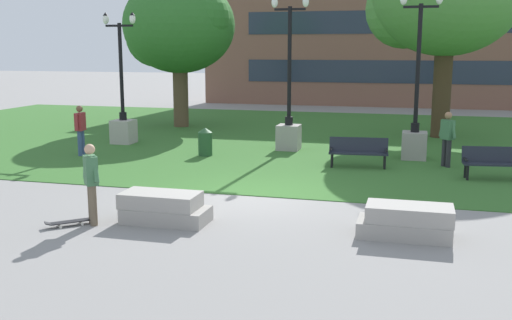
% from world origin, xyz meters
% --- Properties ---
extents(ground_plane, '(140.00, 140.00, 0.00)m').
position_xyz_m(ground_plane, '(0.00, 0.00, 0.00)').
color(ground_plane, gray).
extents(grass_lawn, '(40.00, 20.00, 0.02)m').
position_xyz_m(grass_lawn, '(0.00, 10.00, 0.01)').
color(grass_lawn, '#336628').
rests_on(grass_lawn, ground).
extents(concrete_block_center, '(1.85, 0.90, 0.64)m').
position_xyz_m(concrete_block_center, '(-1.21, -2.65, 0.31)').
color(concrete_block_center, '#9E9991').
rests_on(concrete_block_center, ground).
extents(concrete_block_left, '(1.82, 0.90, 0.64)m').
position_xyz_m(concrete_block_left, '(3.79, -2.37, 0.31)').
color(concrete_block_left, '#9E9991').
rests_on(concrete_block_left, ground).
extents(person_skateboarder, '(0.61, 0.48, 1.71)m').
position_xyz_m(person_skateboarder, '(-2.58, -3.19, 0.96)').
color(person_skateboarder, brown).
rests_on(person_skateboarder, ground).
extents(skateboard, '(0.88, 0.84, 0.14)m').
position_xyz_m(skateboard, '(-3.00, -3.40, 0.09)').
color(skateboard, black).
rests_on(skateboard, ground).
extents(park_bench_near_left, '(1.84, 0.68, 0.90)m').
position_xyz_m(park_bench_near_left, '(2.21, 4.40, 0.54)').
color(park_bench_near_left, '#1E232D').
rests_on(park_bench_near_left, grass_lawn).
extents(park_bench_near_right, '(1.86, 0.78, 0.90)m').
position_xyz_m(park_bench_near_right, '(6.10, 3.62, 0.54)').
color(park_bench_near_right, '#1E232D').
rests_on(park_bench_near_right, grass_lawn).
extents(lamp_post_right, '(1.32, 0.80, 5.45)m').
position_xyz_m(lamp_post_right, '(-0.52, 6.95, 1.11)').
color(lamp_post_right, gray).
rests_on(lamp_post_right, grass_lawn).
extents(lamp_post_left, '(1.32, 0.80, 5.41)m').
position_xyz_m(lamp_post_left, '(3.87, 6.23, 1.11)').
color(lamp_post_left, gray).
rests_on(lamp_post_left, grass_lawn).
extents(lamp_post_center, '(1.32, 0.80, 4.94)m').
position_xyz_m(lamp_post_center, '(-6.99, 6.77, 1.03)').
color(lamp_post_center, '#ADA89E').
rests_on(lamp_post_center, grass_lawn).
extents(tree_far_left, '(5.36, 5.10, 6.81)m').
position_xyz_m(tree_far_left, '(-6.82, 12.10, 4.59)').
color(tree_far_left, brown).
rests_on(tree_far_left, grass_lawn).
extents(trash_bin, '(0.49, 0.49, 0.96)m').
position_xyz_m(trash_bin, '(-3.03, 5.04, 0.50)').
color(trash_bin, '#234C28').
rests_on(trash_bin, grass_lawn).
extents(person_bystander_near_lawn, '(0.54, 0.52, 1.71)m').
position_xyz_m(person_bystander_near_lawn, '(4.84, 5.10, 0.98)').
color(person_bystander_near_lawn, '#28282D').
rests_on(person_bystander_near_lawn, grass_lawn).
extents(person_bystander_far_lawn, '(0.28, 0.66, 1.71)m').
position_xyz_m(person_bystander_far_lawn, '(-7.15, 3.98, 0.98)').
color(person_bystander_far_lawn, '#384C7A').
rests_on(person_bystander_far_lawn, grass_lawn).
extents(building_facade_distant, '(24.20, 1.03, 11.04)m').
position_xyz_m(building_facade_distant, '(2.29, 24.50, 5.52)').
color(building_facade_distant, brown).
rests_on(building_facade_distant, ground).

